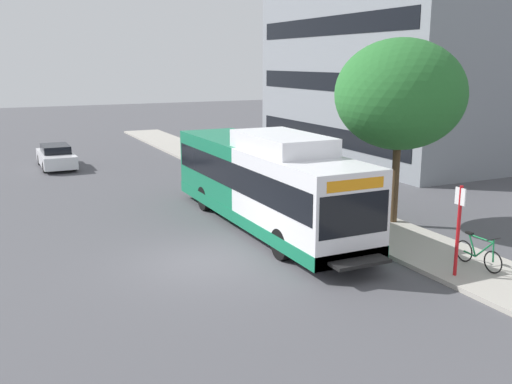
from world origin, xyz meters
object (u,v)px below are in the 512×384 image
bicycle_parked (478,253)px  street_tree_near_stop (400,95)px  parked_car_far_lane (56,156)px  transit_bus (264,182)px  bus_stop_sign_pole (459,224)px

bicycle_parked → street_tree_near_stop: size_ratio=0.26×
parked_car_far_lane → transit_bus: bearing=-71.4°
bus_stop_sign_pole → street_tree_near_stop: (2.03, 5.25, 3.25)m
bus_stop_sign_pole → parked_car_far_lane: 24.73m
transit_bus → bicycle_parked: (3.57, -6.97, -1.14)m
bus_stop_sign_pole → parked_car_far_lane: (-7.94, 23.40, -0.99)m
transit_bus → street_tree_near_stop: street_tree_near_stop is taller
bus_stop_sign_pole → parked_car_far_lane: size_ratio=0.58×
street_tree_near_stop → parked_car_far_lane: (-9.97, 18.15, -4.23)m
bicycle_parked → street_tree_near_stop: street_tree_near_stop is taller
bus_stop_sign_pole → parked_car_far_lane: bearing=108.7°
bicycle_parked → parked_car_far_lane: bearing=111.3°
street_tree_near_stop → parked_car_far_lane: street_tree_near_stop is taller
bicycle_parked → parked_car_far_lane: 24.90m
street_tree_near_stop → parked_car_far_lane: size_ratio=1.50×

